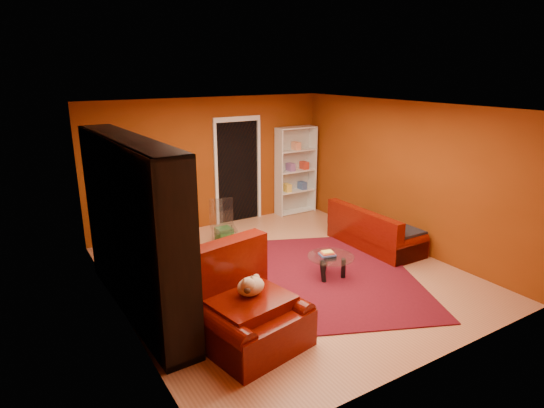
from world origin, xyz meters
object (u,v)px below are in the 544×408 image
christmas_tree (154,200)px  coffee_table (330,267)px  armchair (250,307)px  dog (251,286)px  gift_box_red (155,234)px  acrylic_chair (224,229)px  gift_box_green (224,235)px  media_unit (133,228)px  white_bookshelf (296,171)px  rug (323,276)px  sofa (376,227)px

christmas_tree → coffee_table: size_ratio=2.58×
armchair → dog: size_ratio=3.03×
christmas_tree → gift_box_red: christmas_tree is taller
dog → acrylic_chair: size_ratio=0.48×
gift_box_green → media_unit: bearing=-141.3°
media_unit → armchair: 1.86m
gift_box_green → gift_box_red: bearing=141.0°
armchair → media_unit: bearing=110.2°
christmas_tree → coffee_table: (1.88, -2.65, -0.71)m
gift_box_red → white_bookshelf: white_bookshelf is taller
rug → white_bookshelf: size_ratio=1.65×
gift_box_green → sofa: bearing=-36.0°
sofa → dog: bearing=113.0°
armchair → acrylic_chair: armchair is taller
white_bookshelf → acrylic_chair: 2.72m
media_unit → gift_box_red: (0.99, 2.49, -1.06)m
gift_box_green → acrylic_chair: 0.51m
christmas_tree → sofa: size_ratio=1.05×
christmas_tree → armchair: bearing=-90.2°
gift_box_red → armchair: (-0.11, -3.97, 0.37)m
media_unit → gift_box_green: (2.05, 1.64, -1.03)m
acrylic_chair → white_bookshelf: bearing=42.7°
dog → sofa: size_ratio=0.23×
white_bookshelf → dog: 5.11m
gift_box_green → dog: bearing=-110.1°
gift_box_green → coffee_table: size_ratio=0.38×
media_unit → coffee_table: (2.78, -0.60, -0.98)m
armchair → sofa: bearing=12.8°
gift_box_red → dog: size_ratio=0.50×
coffee_table → acrylic_chair: acrylic_chair is taller
coffee_table → rug: bearing=122.2°
christmas_tree → coffee_table: bearing=-54.6°
armchair → coffee_table: 2.11m
christmas_tree → white_bookshelf: bearing=7.2°
white_bookshelf → dog: white_bookshelf is taller
gift_box_green → rug: bearing=-72.6°
dog → sofa: 3.67m
coffee_table → gift_box_red: bearing=120.0°
christmas_tree → white_bookshelf: size_ratio=0.94×
gift_box_red → white_bookshelf: (3.23, -0.02, 0.86)m
white_bookshelf → coffee_table: white_bookshelf is taller
armchair → sofa: size_ratio=0.68×
gift_box_red → sofa: bearing=-37.0°
acrylic_chair → rug: bearing=-48.4°
armchair → dog: armchair is taller
christmas_tree → sofa: christmas_tree is taller
media_unit → coffee_table: 3.01m
gift_box_red → coffee_table: 3.57m
coffee_table → armchair: bearing=-155.0°
dog → rug: bearing=16.6°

